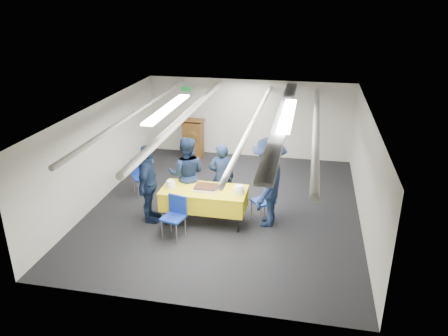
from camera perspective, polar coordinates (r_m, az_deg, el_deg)
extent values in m
plane|color=black|center=(10.18, 0.26, -5.07)|extent=(7.00, 7.00, 0.00)
cube|color=beige|center=(12.97, 3.29, 6.46)|extent=(6.00, 0.02, 2.30)
cube|color=beige|center=(10.66, -15.71, 2.10)|extent=(0.02, 7.00, 2.30)
cube|color=beige|center=(9.62, 18.02, -0.35)|extent=(0.02, 7.00, 2.30)
cube|color=silver|center=(9.35, 0.29, 7.51)|extent=(6.00, 7.00, 0.02)
cylinder|color=silver|center=(9.95, -11.18, 7.33)|extent=(0.10, 6.90, 0.10)
cylinder|color=silver|center=(9.60, -5.03, 6.88)|extent=(0.14, 6.90, 0.14)
cylinder|color=silver|center=(9.31, 3.93, 6.17)|extent=(0.10, 6.90, 0.10)
cylinder|color=silver|center=(9.25, 11.96, 5.37)|extent=(0.14, 6.90, 0.14)
cube|color=gray|center=(9.23, 7.66, 6.52)|extent=(0.28, 6.90, 0.08)
cube|color=white|center=(9.68, -7.35, 7.72)|extent=(0.25, 2.60, 0.04)
cube|color=white|center=(9.20, 8.31, 6.90)|extent=(0.25, 2.60, 0.04)
cube|color=#0C591E|center=(13.16, -4.99, 10.22)|extent=(0.30, 0.04, 0.12)
cylinder|color=black|center=(9.43, -7.67, -6.40)|extent=(0.04, 0.04, 0.36)
cylinder|color=black|center=(9.08, 1.82, -7.39)|extent=(0.04, 0.04, 0.36)
cylinder|color=black|center=(9.94, -6.55, -4.76)|extent=(0.04, 0.04, 0.36)
cylinder|color=black|center=(9.61, 2.44, -5.63)|extent=(0.04, 0.04, 0.36)
cube|color=yellow|center=(9.31, -2.60, -4.05)|extent=(1.79, 0.83, 0.39)
cube|color=yellow|center=(9.22, -2.63, -2.88)|extent=(1.81, 0.85, 0.03)
cube|color=white|center=(9.19, -2.35, -2.66)|extent=(0.49, 0.39, 0.06)
cube|color=black|center=(9.18, -2.35, -2.43)|extent=(0.47, 0.37, 0.03)
sphere|color=navy|center=(9.07, -3.93, -2.76)|extent=(0.04, 0.04, 0.04)
sphere|color=navy|center=(9.38, -3.37, -1.88)|extent=(0.04, 0.04, 0.04)
sphere|color=navy|center=(9.05, -3.27, -2.82)|extent=(0.04, 0.04, 0.04)
sphere|color=navy|center=(9.35, -2.74, -1.94)|extent=(0.04, 0.04, 0.04)
sphere|color=navy|center=(9.02, -2.61, -2.88)|extent=(0.04, 0.04, 0.04)
sphere|color=navy|center=(9.33, -2.10, -1.99)|extent=(0.04, 0.04, 0.04)
sphere|color=navy|center=(9.00, -1.95, -2.94)|extent=(0.04, 0.04, 0.04)
sphere|color=navy|center=(9.31, -1.46, -2.04)|extent=(0.04, 0.04, 0.04)
sphere|color=navy|center=(8.98, -1.29, -3.00)|extent=(0.04, 0.04, 0.04)
sphere|color=navy|center=(9.29, -0.82, -2.10)|extent=(0.04, 0.04, 0.04)
sphere|color=navy|center=(9.15, -3.90, -2.53)|extent=(0.04, 0.04, 0.04)
sphere|color=navy|center=(9.05, -1.05, -2.78)|extent=(0.04, 0.04, 0.04)
sphere|color=navy|center=(9.23, -3.76, -2.30)|extent=(0.04, 0.04, 0.04)
sphere|color=navy|center=(9.13, -0.93, -2.55)|extent=(0.04, 0.04, 0.04)
sphere|color=navy|center=(9.31, -3.62, -2.09)|extent=(0.04, 0.04, 0.04)
sphere|color=navy|center=(9.20, -0.81, -2.33)|extent=(0.04, 0.04, 0.04)
cylinder|color=white|center=(9.34, -6.98, -2.24)|extent=(0.20, 0.20, 0.11)
cylinder|color=white|center=(9.31, -7.00, -1.81)|extent=(0.17, 0.17, 0.05)
cylinder|color=white|center=(9.01, 1.97, -2.97)|extent=(0.22, 0.22, 0.13)
cylinder|color=white|center=(8.97, 1.98, -2.47)|extent=(0.18, 0.18, 0.05)
cube|color=brown|center=(13.05, -4.03, 3.78)|extent=(0.55, 0.45, 1.10)
cube|color=brown|center=(12.85, -4.14, 6.28)|extent=(0.62, 0.53, 0.21)
cylinder|color=gold|center=(12.79, -4.33, 4.09)|extent=(0.28, 0.02, 0.28)
cylinder|color=gray|center=(8.90, -8.10, -8.03)|extent=(0.02, 0.02, 0.43)
cylinder|color=gray|center=(8.74, -6.20, -8.55)|extent=(0.02, 0.02, 0.43)
cylinder|color=gray|center=(9.14, -6.94, -7.08)|extent=(0.02, 0.02, 0.43)
cylinder|color=gray|center=(8.99, -5.08, -7.56)|extent=(0.02, 0.02, 0.43)
cube|color=navy|center=(8.82, -6.65, -6.48)|extent=(0.51, 0.51, 0.04)
cube|color=navy|center=(8.86, -6.07, -4.70)|extent=(0.40, 0.13, 0.40)
cylinder|color=gray|center=(9.61, 3.65, -5.41)|extent=(0.02, 0.02, 0.43)
cylinder|color=gray|center=(9.36, 4.79, -6.24)|extent=(0.02, 0.02, 0.43)
cylinder|color=gray|center=(9.78, 5.32, -4.94)|extent=(0.02, 0.02, 0.43)
cylinder|color=gray|center=(9.54, 6.49, -5.74)|extent=(0.02, 0.02, 0.43)
cube|color=navy|center=(9.47, 5.11, -4.32)|extent=(0.59, 0.59, 0.04)
cube|color=navy|center=(9.47, 6.10, -2.87)|extent=(0.29, 0.33, 0.40)
cylinder|color=gray|center=(10.70, -11.15, -2.81)|extent=(0.02, 0.02, 0.43)
cylinder|color=gray|center=(10.79, -9.43, -2.47)|extent=(0.02, 0.02, 0.43)
cylinder|color=gray|center=(11.00, -11.67, -2.13)|extent=(0.02, 0.02, 0.43)
cylinder|color=gray|center=(11.08, -9.99, -1.81)|extent=(0.02, 0.02, 0.43)
cube|color=navy|center=(10.80, -10.65, -1.16)|extent=(0.59, 0.59, 0.04)
cube|color=navy|center=(10.88, -11.03, 0.25)|extent=(0.34, 0.28, 0.40)
imported|color=black|center=(9.73, -0.35, -1.22)|extent=(0.65, 0.51, 1.59)
imported|color=black|center=(9.73, -4.90, -0.83)|extent=(0.93, 0.77, 1.73)
imported|color=black|center=(9.37, -9.86, -2.07)|extent=(0.52, 1.05, 1.73)
imported|color=black|center=(9.10, 5.78, -1.89)|extent=(0.87, 1.33, 1.93)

